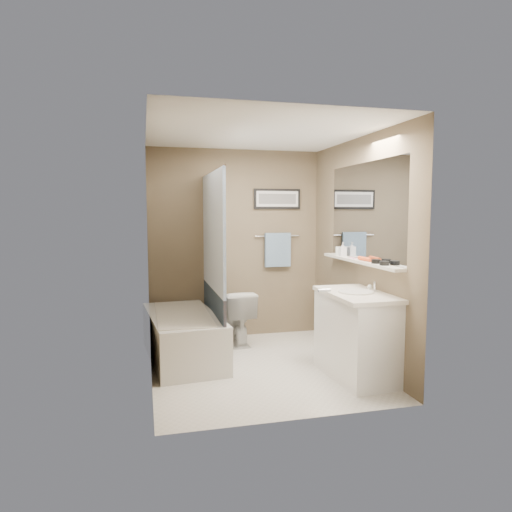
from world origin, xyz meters
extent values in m
plane|color=silver|center=(0.00, 0.00, 0.00)|extent=(2.50, 2.50, 0.00)
cube|color=white|center=(0.00, 0.00, 2.38)|extent=(2.20, 2.50, 0.04)
cube|color=brown|center=(0.00, 1.23, 1.20)|extent=(2.20, 0.04, 2.40)
cube|color=brown|center=(0.00, -1.23, 1.20)|extent=(2.20, 0.04, 2.40)
cube|color=brown|center=(-1.08, 0.00, 1.20)|extent=(0.04, 2.50, 2.40)
cube|color=brown|center=(1.08, 0.00, 1.20)|extent=(0.04, 2.50, 2.40)
cube|color=#C0B091|center=(-1.09, 0.50, 1.00)|extent=(0.02, 1.55, 2.00)
cylinder|color=silver|center=(-0.40, 0.50, 2.05)|extent=(0.02, 1.55, 0.02)
cube|color=white|center=(-0.40, 0.50, 1.40)|extent=(0.03, 1.45, 1.28)
cube|color=#253546|center=(-0.40, 0.50, 0.58)|extent=(0.03, 1.45, 0.36)
cube|color=silver|center=(1.09, -0.15, 1.62)|extent=(0.02, 1.60, 1.00)
cube|color=silver|center=(1.04, -0.15, 1.10)|extent=(0.12, 1.60, 0.03)
cylinder|color=silver|center=(0.55, 1.22, 1.30)|extent=(0.60, 0.02, 0.02)
cube|color=#99C0DF|center=(0.55, 1.20, 1.12)|extent=(0.34, 0.05, 0.44)
cube|color=black|center=(0.55, 1.23, 1.78)|extent=(0.62, 0.02, 0.26)
cube|color=white|center=(0.55, 1.22, 1.78)|extent=(0.56, 0.00, 0.20)
cube|color=#595959|center=(0.55, 1.22, 1.78)|extent=(0.50, 0.00, 0.13)
cube|color=silver|center=(0.55, -1.24, 1.00)|extent=(0.80, 0.02, 2.00)
cylinder|color=silver|center=(0.22, -1.19, 1.00)|extent=(0.10, 0.02, 0.02)
cube|color=silver|center=(-0.75, 0.46, 0.25)|extent=(0.85, 1.56, 0.50)
cube|color=beige|center=(-0.75, 0.46, 0.50)|extent=(0.56, 1.36, 0.02)
imported|color=silver|center=(-0.06, 0.91, 0.33)|extent=(0.41, 0.67, 0.66)
cube|color=white|center=(0.85, -0.51, 0.40)|extent=(0.55, 0.93, 0.80)
cube|color=white|center=(0.84, -0.51, 0.82)|extent=(0.54, 0.96, 0.04)
cylinder|color=silver|center=(0.83, -0.51, 0.85)|extent=(0.34, 0.34, 0.01)
cylinder|color=silver|center=(1.03, -0.51, 0.89)|extent=(0.02, 0.02, 0.10)
sphere|color=white|center=(1.03, -0.41, 0.87)|extent=(0.05, 0.05, 0.05)
cylinder|color=black|center=(1.04, -0.66, 1.14)|extent=(0.09, 0.09, 0.04)
cylinder|color=black|center=(1.04, -0.51, 1.14)|extent=(0.09, 0.09, 0.04)
cylinder|color=#E44E20|center=(1.04, -0.28, 1.14)|extent=(0.06, 0.22, 0.04)
cube|color=pink|center=(1.04, 0.00, 1.12)|extent=(0.05, 0.16, 0.01)
cylinder|color=white|center=(1.04, 0.36, 1.17)|extent=(0.08, 0.08, 0.10)
imported|color=#999999|center=(1.04, 0.26, 1.19)|extent=(0.07, 0.08, 0.16)
camera|label=1|loc=(-1.15, -4.48, 1.61)|focal=32.00mm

